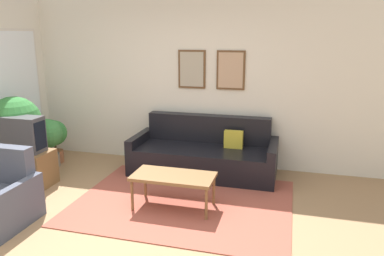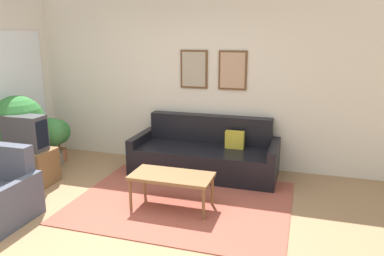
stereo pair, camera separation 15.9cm
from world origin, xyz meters
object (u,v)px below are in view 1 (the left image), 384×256
coffee_table (173,178)px  potted_plant_tall (15,124)px  couch (204,155)px  tv (22,134)px

coffee_table → potted_plant_tall: potted_plant_tall is taller
coffee_table → potted_plant_tall: (-2.57, 0.40, 0.41)m
couch → tv: bearing=-154.0°
coffee_table → potted_plant_tall: size_ratio=0.82×
couch → potted_plant_tall: potted_plant_tall is taller
couch → tv: size_ratio=3.75×
couch → tv: (-2.32, -1.13, 0.46)m
coffee_table → tv: tv is taller
couch → potted_plant_tall: bearing=-161.7°
couch → potted_plant_tall: (-2.65, -0.88, 0.52)m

